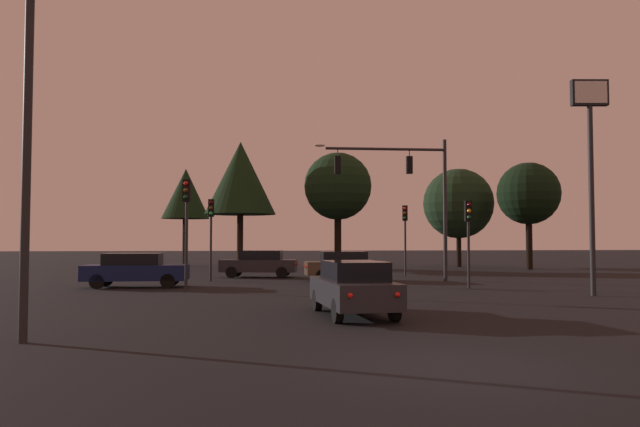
{
  "coord_description": "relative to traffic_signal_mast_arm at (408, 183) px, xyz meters",
  "views": [
    {
      "loc": [
        -3.49,
        -9.66,
        2.1
      ],
      "look_at": [
        0.3,
        22.57,
        3.56
      ],
      "focal_mm": 33.38,
      "sensor_mm": 36.0,
      "label": 1
    }
  ],
  "objects": [
    {
      "name": "tree_behind_sign",
      "position": [
        -8.79,
        13.98,
        1.57
      ],
      "size": [
        5.19,
        5.19,
        9.31
      ],
      "color": "black",
      "rests_on": "ground"
    },
    {
      "name": "ground_plane",
      "position": [
        -4.57,
        4.53,
        -5.04
      ],
      "size": [
        168.0,
        168.0,
        0.0
      ],
      "primitive_type": "plane",
      "color": "black",
      "rests_on": "ground"
    },
    {
      "name": "traffic_light_corner_right",
      "position": [
        -10.05,
        1.26,
        -2.06
      ],
      "size": [
        0.3,
        0.35,
        4.2
      ],
      "color": "#232326",
      "rests_on": "ground"
    },
    {
      "name": "car_nearside_lane",
      "position": [
        -5.2,
        -13.29,
        -4.25
      ],
      "size": [
        2.02,
        4.31,
        1.52
      ],
      "color": "#232328",
      "rests_on": "ground"
    },
    {
      "name": "car_crossing_left",
      "position": [
        -3.16,
        0.69,
        -4.25
      ],
      "size": [
        4.32,
        1.77,
        1.52
      ],
      "color": "#473828",
      "rests_on": "ground"
    },
    {
      "name": "tree_right_cluster",
      "position": [
        8.29,
        15.64,
        -0.06
      ],
      "size": [
        5.52,
        5.52,
        7.75
      ],
      "color": "black",
      "rests_on": "ground"
    },
    {
      "name": "tree_lot_edge",
      "position": [
        11.8,
        10.89,
        0.38
      ],
      "size": [
        4.46,
        4.46,
        7.69
      ],
      "color": "black",
      "rests_on": "ground"
    },
    {
      "name": "car_far_lane",
      "position": [
        -7.53,
        4.22,
        -4.25
      ],
      "size": [
        4.5,
        2.41,
        1.52
      ],
      "color": "#232328",
      "rests_on": "ground"
    },
    {
      "name": "traffic_signal_mast_arm",
      "position": [
        0.0,
        0.0,
        0.0
      ],
      "size": [
        6.87,
        0.46,
        7.3
      ],
      "color": "#232326",
      "rests_on": "ground"
    },
    {
      "name": "car_crossing_right",
      "position": [
        -13.14,
        -2.28,
        -4.25
      ],
      "size": [
        4.6,
        1.76,
        1.52
      ],
      "color": "#0F1947",
      "rests_on": "ground"
    },
    {
      "name": "tree_center_horizon",
      "position": [
        -1.78,
        12.75,
        0.92
      ],
      "size": [
        4.87,
        4.87,
        8.44
      ],
      "color": "black",
      "rests_on": "ground"
    },
    {
      "name": "store_sign_illuminated",
      "position": [
        4.84,
        -8.46,
        0.9
      ],
      "size": [
        1.42,
        0.41,
        8.25
      ],
      "color": "#232326",
      "rests_on": "ground"
    },
    {
      "name": "traffic_light_median",
      "position": [
        -10.65,
        -4.91,
        -1.81
      ],
      "size": [
        0.34,
        0.37,
        4.58
      ],
      "color": "#232326",
      "rests_on": "ground"
    },
    {
      "name": "traffic_light_far_side",
      "position": [
        1.0,
        4.48,
        -2.1
      ],
      "size": [
        0.36,
        0.38,
        4.14
      ],
      "color": "#232326",
      "rests_on": "ground"
    },
    {
      "name": "traffic_light_corner_left",
      "position": [
        1.48,
        -4.46,
        -2.31
      ],
      "size": [
        0.32,
        0.36,
        3.83
      ],
      "color": "#232326",
      "rests_on": "ground"
    },
    {
      "name": "parking_lot_lamp_post",
      "position": [
        -12.67,
        -16.76,
        -0.2
      ],
      "size": [
        1.7,
        0.36,
        7.58
      ],
      "color": "#232326",
      "rests_on": "ground"
    },
    {
      "name": "tree_left_far",
      "position": [
        -13.26,
        19.24,
        0.77
      ],
      "size": [
        3.82,
        3.82,
        7.89
      ],
      "color": "black",
      "rests_on": "ground"
    }
  ]
}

